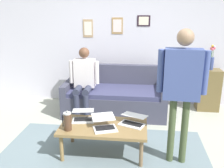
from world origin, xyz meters
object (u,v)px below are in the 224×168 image
object	(u,v)px
laptop_left	(83,117)
person_standing	(182,81)
laptop_center	(133,121)
laptop_right	(104,125)
french_press	(68,121)
person_seated	(84,78)
coffee_table	(103,129)
side_shelf	(208,90)
couch	(115,97)
flower_vase	(212,60)

from	to	relation	value
laptop_left	person_standing	xyz separation A→B (m)	(-1.29, 0.23, 0.64)
laptop_center	laptop_right	distance (m)	0.40
french_press	person_seated	bearing A→B (deg)	-85.81
coffee_table	french_press	bearing A→B (deg)	21.90
french_press	person_standing	distance (m)	1.53
laptop_right	side_shelf	size ratio (longest dim) A/B	0.54
laptop_left	person_seated	xyz separation A→B (m)	(0.23, -1.09, 0.26)
couch	person_seated	distance (m)	0.73
laptop_left	side_shelf	world-z (taller)	side_shelf
coffee_table	flower_vase	xyz separation A→B (m)	(-1.81, -1.84, 0.63)
person_standing	flower_vase	bearing A→B (deg)	-113.49
side_shelf	flower_vase	bearing A→B (deg)	-90.09
laptop_center	person_seated	xyz separation A→B (m)	(0.94, -1.15, 0.27)
couch	laptop_right	distance (m)	1.55
coffee_table	person_seated	bearing A→B (deg)	-66.40
french_press	couch	bearing A→B (deg)	-105.18
person_seated	person_standing	bearing A→B (deg)	138.99
laptop_left	laptop_right	bearing A→B (deg)	147.24
laptop_center	side_shelf	world-z (taller)	side_shelf
laptop_left	person_standing	size ratio (longest dim) A/B	0.21
coffee_table	laptop_left	world-z (taller)	laptop_left
coffee_table	laptop_right	xyz separation A→B (m)	(-0.02, 0.06, 0.09)
side_shelf	person_standing	bearing A→B (deg)	66.49
laptop_left	french_press	world-z (taller)	french_press
french_press	flower_vase	bearing A→B (deg)	-138.13
french_press	laptop_left	bearing A→B (deg)	-110.48
person_standing	laptop_left	bearing A→B (deg)	-10.19
couch	laptop_center	size ratio (longest dim) A/B	4.50
coffee_table	flower_vase	distance (m)	2.66
person_standing	person_seated	distance (m)	2.06
laptop_center	side_shelf	distance (m)	2.25
laptop_right	person_standing	size ratio (longest dim) A/B	0.25
couch	coffee_table	world-z (taller)	couch
couch	laptop_center	xyz separation A→B (m)	(-0.39, 1.38, 0.16)
laptop_left	side_shelf	size ratio (longest dim) A/B	0.44
couch	french_press	bearing A→B (deg)	74.82
laptop_center	person_standing	size ratio (longest dim) A/B	0.24
coffee_table	laptop_center	distance (m)	0.41
laptop_left	laptop_center	world-z (taller)	laptop_left
coffee_table	laptop_left	distance (m)	0.36
french_press	side_shelf	xyz separation A→B (m)	(-2.25, -2.02, -0.13)
couch	side_shelf	distance (m)	1.84
person_standing	person_seated	world-z (taller)	person_standing
french_press	laptop_center	bearing A→B (deg)	-161.69
laptop_left	side_shelf	xyz separation A→B (m)	(-2.13, -1.68, -0.06)
laptop_center	laptop_right	size ratio (longest dim) A/B	0.96
coffee_table	laptop_center	world-z (taller)	laptop_center
french_press	side_shelf	size ratio (longest dim) A/B	0.33
french_press	person_standing	xyz separation A→B (m)	(-1.42, -0.10, 0.56)
couch	person_seated	bearing A→B (deg)	22.27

